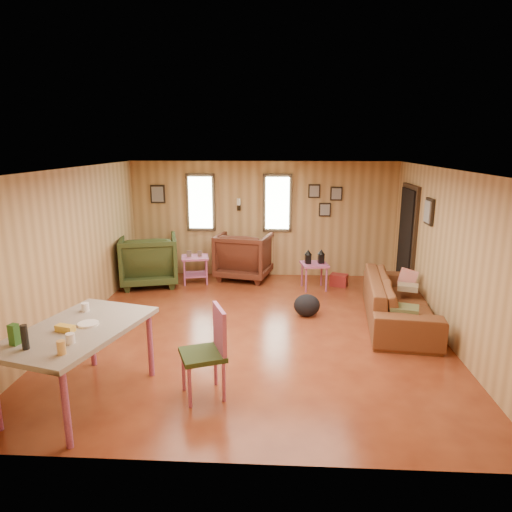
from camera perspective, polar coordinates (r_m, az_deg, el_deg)
The scene contains 11 objects.
room at distance 6.90m, azimuth 1.35°, elevation 0.98°, with size 5.54×6.04×2.44m.
sofa at distance 7.49m, azimuth 17.48°, elevation -4.43°, with size 2.43×0.71×0.95m, color brown.
recliner_brown at distance 9.45m, azimuth -1.44°, elevation 0.35°, with size 1.04×0.97×1.07m, color #4E2417.
recliner_green at distance 9.26m, azimuth -13.25°, elevation -0.18°, with size 1.08×1.01×1.11m, color #2F3D1B.
end_table at distance 9.26m, azimuth -7.61°, elevation -1.09°, with size 0.61×0.57×0.67m.
side_table at distance 8.82m, azimuth 7.32°, elevation -0.77°, with size 0.56×0.56×0.78m.
cooler at distance 9.19m, azimuth 10.32°, elevation -2.97°, with size 0.39×0.33×0.23m.
backpack at distance 7.51m, azimuth 6.37°, elevation -6.14°, with size 0.47×0.39×0.37m.
sofa_pillows at distance 7.34m, azimuth 18.27°, elevation -4.68°, with size 0.79×1.64×0.33m.
dining_table at distance 5.26m, azimuth -21.52°, elevation -9.17°, with size 1.40×1.86×1.09m.
dining_chair at distance 5.13m, azimuth -5.84°, elevation -11.27°, with size 0.60×0.60×1.02m.
Camera 1 is at (0.38, -6.45, 2.75)m, focal length 32.00 mm.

